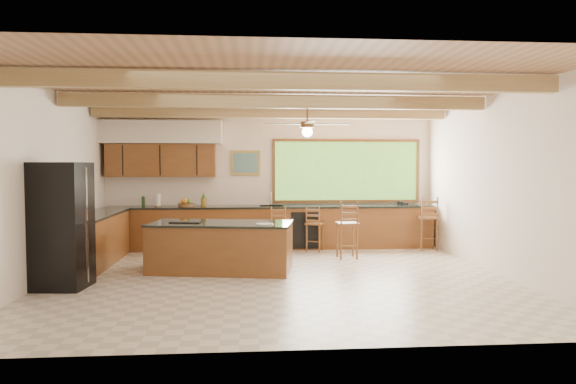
{
  "coord_description": "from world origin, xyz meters",
  "views": [
    {
      "loc": [
        -0.51,
        -8.13,
        1.8
      ],
      "look_at": [
        0.2,
        0.8,
        1.33
      ],
      "focal_mm": 32.0,
      "sensor_mm": 36.0,
      "label": 1
    }
  ],
  "objects": [
    {
      "name": "bar_stool_a",
      "position": [
        0.1,
        2.25,
        0.58
      ],
      "size": [
        0.36,
        0.36,
        0.98
      ],
      "rotation": [
        0.0,
        0.0,
        0.02
      ],
      "color": "brown",
      "rests_on": "ground"
    },
    {
      "name": "refrigerator",
      "position": [
        -3.22,
        -0.45,
        0.92
      ],
      "size": [
        0.78,
        0.77,
        1.84
      ],
      "rotation": [
        0.0,
        0.0,
        -0.1
      ],
      "color": "black",
      "rests_on": "ground"
    },
    {
      "name": "ground",
      "position": [
        0.0,
        0.0,
        0.0
      ],
      "size": [
        7.2,
        7.2,
        0.0
      ],
      "primitive_type": "plane",
      "color": "beige",
      "rests_on": "ground"
    },
    {
      "name": "bar_stool_c",
      "position": [
        1.41,
        1.54,
        0.66
      ],
      "size": [
        0.42,
        0.42,
        1.12
      ],
      "rotation": [
        0.0,
        0.0,
        0.05
      ],
      "color": "brown",
      "rests_on": "ground"
    },
    {
      "name": "bar_stool_b",
      "position": [
        0.89,
        2.4,
        0.57
      ],
      "size": [
        0.45,
        0.45,
        0.96
      ],
      "rotation": [
        0.0,
        0.0,
        -0.41
      ],
      "color": "brown",
      "rests_on": "ground"
    },
    {
      "name": "island",
      "position": [
        -0.96,
        0.6,
        0.42
      ],
      "size": [
        2.53,
        1.51,
        0.85
      ],
      "rotation": [
        0.0,
        0.0,
        -0.17
      ],
      "color": "brown",
      "rests_on": "ground"
    },
    {
      "name": "counter_run",
      "position": [
        -0.82,
        2.52,
        0.46
      ],
      "size": [
        7.12,
        3.1,
        1.22
      ],
      "color": "brown",
      "rests_on": "ground"
    },
    {
      "name": "room_shell",
      "position": [
        -0.17,
        0.65,
        2.21
      ],
      "size": [
        7.27,
        6.54,
        3.02
      ],
      "color": "white",
      "rests_on": "ground"
    },
    {
      "name": "bar_stool_d",
      "position": [
        3.3,
        2.39,
        0.68
      ],
      "size": [
        0.45,
        0.45,
        1.14
      ],
      "rotation": [
        0.0,
        0.0,
        -0.1
      ],
      "color": "brown",
      "rests_on": "ground"
    }
  ]
}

